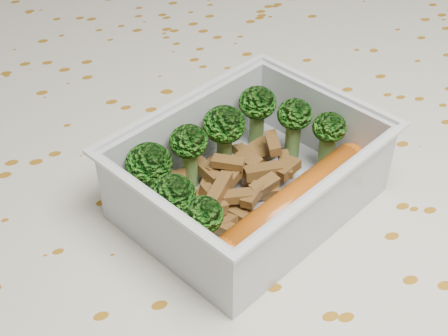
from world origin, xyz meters
name	(u,v)px	position (x,y,z in m)	size (l,w,h in m)	color
dining_table	(228,271)	(0.00, 0.00, 0.67)	(1.40, 0.90, 0.75)	brown
tablecloth	(229,225)	(0.00, 0.00, 0.72)	(1.46, 0.96, 0.19)	beige
lunch_container	(249,182)	(0.01, -0.02, 0.78)	(0.20, 0.18, 0.06)	silver
broccoli_florets	(222,150)	(-0.01, 0.00, 0.79)	(0.15, 0.12, 0.05)	#608C3F
meat_pile	(236,180)	(0.00, -0.01, 0.77)	(0.09, 0.08, 0.03)	brown
sausage	(294,203)	(0.02, -0.05, 0.78)	(0.13, 0.07, 0.02)	#AE4D0E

